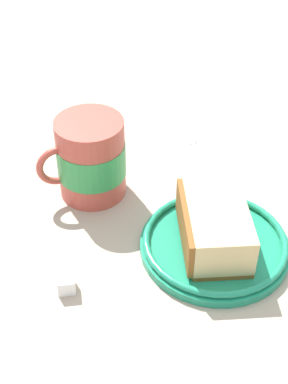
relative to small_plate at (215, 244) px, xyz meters
The scene contains 6 objects.
ground_plane 10.31cm from the small_plate, 21.44° to the left, with size 155.45×155.45×3.74cm, color tan.
small_plate is the anchor object (origin of this frame).
cake_slice 2.76cm from the small_plate, 89.00° to the left, with size 11.44×7.40×5.15cm.
tea_mug 18.76cm from the small_plate, 49.43° to the left, with size 8.65×11.14×10.55cm.
teaspoon 20.48cm from the small_plate, ahead, with size 12.24×3.71×0.80cm.
sugar_cube 17.49cm from the small_plate, 105.29° to the left, with size 1.89×1.89×1.89cm, color white.
Camera 1 is at (-53.31, 8.28, 46.60)cm, focal length 51.99 mm.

